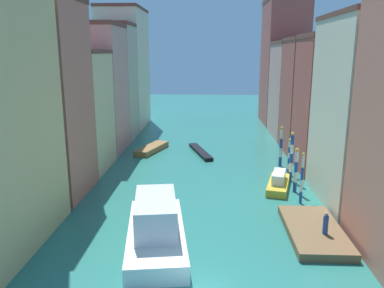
{
  "coord_description": "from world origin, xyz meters",
  "views": [
    {
      "loc": [
        0.78,
        -18.36,
        12.91
      ],
      "look_at": [
        -1.43,
        29.32,
        1.5
      ],
      "focal_mm": 36.16,
      "sensor_mm": 36.0,
      "label": 1
    }
  ],
  "objects_px": {
    "motorboat_1": "(279,182)",
    "vaporetto_white": "(156,227)",
    "mooring_pole_1": "(296,170)",
    "waterfront_dock": "(314,231)",
    "mooring_pole_4": "(281,146)",
    "person_on_dock": "(326,224)",
    "mooring_pole_3": "(290,156)",
    "motorboat_0": "(152,149)",
    "mooring_pole_0": "(302,178)",
    "mooring_pole_2": "(291,156)",
    "gondola_black": "(200,152)"
  },
  "relations": [
    {
      "from": "motorboat_1",
      "to": "vaporetto_white",
      "type": "bearing_deg",
      "value": -131.38
    },
    {
      "from": "mooring_pole_1",
      "to": "waterfront_dock",
      "type": "bearing_deg",
      "value": -93.12
    },
    {
      "from": "mooring_pole_4",
      "to": "motorboat_1",
      "type": "distance_m",
      "value": 7.97
    },
    {
      "from": "person_on_dock",
      "to": "motorboat_1",
      "type": "xyz_separation_m",
      "value": [
        -1.37,
        10.75,
        -0.73
      ]
    },
    {
      "from": "mooring_pole_3",
      "to": "motorboat_0",
      "type": "distance_m",
      "value": 18.79
    },
    {
      "from": "waterfront_dock",
      "to": "vaporetto_white",
      "type": "bearing_deg",
      "value": -169.87
    },
    {
      "from": "mooring_pole_4",
      "to": "motorboat_1",
      "type": "height_order",
      "value": "mooring_pole_4"
    },
    {
      "from": "person_on_dock",
      "to": "mooring_pole_0",
      "type": "distance_m",
      "value": 7.08
    },
    {
      "from": "person_on_dock",
      "to": "mooring_pole_0",
      "type": "xyz_separation_m",
      "value": [
        -0.09,
        7.01,
        0.99
      ]
    },
    {
      "from": "mooring_pole_1",
      "to": "mooring_pole_3",
      "type": "distance_m",
      "value": 5.41
    },
    {
      "from": "motorboat_1",
      "to": "mooring_pole_2",
      "type": "bearing_deg",
      "value": 56.31
    },
    {
      "from": "vaporetto_white",
      "to": "mooring_pole_2",
      "type": "bearing_deg",
      "value": 49.82
    },
    {
      "from": "waterfront_dock",
      "to": "mooring_pole_2",
      "type": "height_order",
      "value": "mooring_pole_2"
    },
    {
      "from": "mooring_pole_0",
      "to": "mooring_pole_1",
      "type": "distance_m",
      "value": 2.83
    },
    {
      "from": "mooring_pole_3",
      "to": "mooring_pole_4",
      "type": "bearing_deg",
      "value": 96.76
    },
    {
      "from": "mooring_pole_0",
      "to": "motorboat_1",
      "type": "bearing_deg",
      "value": 108.91
    },
    {
      "from": "mooring_pole_1",
      "to": "motorboat_0",
      "type": "distance_m",
      "value": 21.6
    },
    {
      "from": "motorboat_1",
      "to": "mooring_pole_0",
      "type": "bearing_deg",
      "value": -71.09
    },
    {
      "from": "mooring_pole_0",
      "to": "mooring_pole_2",
      "type": "xyz_separation_m",
      "value": [
        0.32,
        6.14,
        0.28
      ]
    },
    {
      "from": "waterfront_dock",
      "to": "mooring_pole_2",
      "type": "relative_size",
      "value": 1.55
    },
    {
      "from": "mooring_pole_4",
      "to": "gondola_black",
      "type": "xyz_separation_m",
      "value": [
        -9.38,
        5.33,
        -2.17
      ]
    },
    {
      "from": "vaporetto_white",
      "to": "mooring_pole_3",
      "type": "bearing_deg",
      "value": 53.04
    },
    {
      "from": "mooring_pole_4",
      "to": "vaporetto_white",
      "type": "height_order",
      "value": "mooring_pole_4"
    },
    {
      "from": "vaporetto_white",
      "to": "motorboat_0",
      "type": "distance_m",
      "value": 25.78
    },
    {
      "from": "mooring_pole_0",
      "to": "waterfront_dock",
      "type": "bearing_deg",
      "value": -93.69
    },
    {
      "from": "mooring_pole_2",
      "to": "motorboat_0",
      "type": "xyz_separation_m",
      "value": [
        -16.0,
        11.32,
        -2.24
      ]
    },
    {
      "from": "mooring_pole_4",
      "to": "mooring_pole_1",
      "type": "bearing_deg",
      "value": -90.72
    },
    {
      "from": "motorboat_0",
      "to": "person_on_dock",
      "type": "bearing_deg",
      "value": -57.21
    },
    {
      "from": "mooring_pole_0",
      "to": "motorboat_1",
      "type": "relative_size",
      "value": 0.76
    },
    {
      "from": "mooring_pole_2",
      "to": "gondola_black",
      "type": "height_order",
      "value": "mooring_pole_2"
    },
    {
      "from": "mooring_pole_4",
      "to": "vaporetto_white",
      "type": "distance_m",
      "value": 22.67
    },
    {
      "from": "mooring_pole_0",
      "to": "mooring_pole_2",
      "type": "relative_size",
      "value": 0.9
    },
    {
      "from": "mooring_pole_2",
      "to": "gondola_black",
      "type": "distance_m",
      "value": 14.4
    },
    {
      "from": "waterfront_dock",
      "to": "mooring_pole_2",
      "type": "distance_m",
      "value": 12.35
    },
    {
      "from": "waterfront_dock",
      "to": "motorboat_1",
      "type": "relative_size",
      "value": 1.32
    },
    {
      "from": "motorboat_0",
      "to": "gondola_black",
      "type": "bearing_deg",
      "value": -6.75
    },
    {
      "from": "mooring_pole_2",
      "to": "mooring_pole_1",
      "type": "bearing_deg",
      "value": -93.94
    },
    {
      "from": "vaporetto_white",
      "to": "motorboat_0",
      "type": "height_order",
      "value": "vaporetto_white"
    },
    {
      "from": "mooring_pole_0",
      "to": "vaporetto_white",
      "type": "bearing_deg",
      "value": -145.51
    },
    {
      "from": "person_on_dock",
      "to": "motorboat_1",
      "type": "distance_m",
      "value": 10.86
    },
    {
      "from": "mooring_pole_4",
      "to": "motorboat_1",
      "type": "xyz_separation_m",
      "value": [
        -1.48,
        -7.63,
        -1.78
      ]
    },
    {
      "from": "vaporetto_white",
      "to": "mooring_pole_1",
      "type": "bearing_deg",
      "value": 42.71
    },
    {
      "from": "mooring_pole_2",
      "to": "gondola_black",
      "type": "xyz_separation_m",
      "value": [
        -9.5,
        10.56,
        -2.39
      ]
    },
    {
      "from": "vaporetto_white",
      "to": "gondola_black",
      "type": "xyz_separation_m",
      "value": [
        2.41,
        24.66,
        -1.08
      ]
    },
    {
      "from": "mooring_pole_4",
      "to": "motorboat_1",
      "type": "relative_size",
      "value": 0.77
    },
    {
      "from": "waterfront_dock",
      "to": "mooring_pole_1",
      "type": "xyz_separation_m",
      "value": [
        0.48,
        8.79,
        1.9
      ]
    },
    {
      "from": "waterfront_dock",
      "to": "person_on_dock",
      "type": "distance_m",
      "value": 1.55
    },
    {
      "from": "vaporetto_white",
      "to": "gondola_black",
      "type": "distance_m",
      "value": 24.81
    },
    {
      "from": "mooring_pole_2",
      "to": "vaporetto_white",
      "type": "xyz_separation_m",
      "value": [
        -11.91,
        -14.11,
        -1.31
      ]
    },
    {
      "from": "mooring_pole_4",
      "to": "vaporetto_white",
      "type": "xyz_separation_m",
      "value": [
        -11.79,
        -19.33,
        -1.09
      ]
    }
  ]
}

